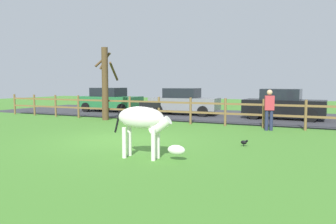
{
  "coord_description": "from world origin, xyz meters",
  "views": [
    {
      "loc": [
        5.89,
        -9.11,
        1.88
      ],
      "look_at": [
        1.19,
        1.02,
        0.9
      ],
      "focal_mm": 34.86,
      "sensor_mm": 36.0,
      "label": 1
    }
  ],
  "objects_px": {
    "zebra": "(144,122)",
    "parked_car_grey": "(184,101)",
    "parked_car_black": "(283,104)",
    "crow_on_grass": "(244,142)",
    "bare_tree": "(105,82)",
    "parked_car_green": "(110,99)",
    "visitor_near_fence": "(269,108)"
  },
  "relations": [
    {
      "from": "zebra",
      "to": "parked_car_grey",
      "type": "bearing_deg",
      "value": 106.98
    },
    {
      "from": "parked_car_black",
      "to": "parked_car_grey",
      "type": "height_order",
      "value": "same"
    },
    {
      "from": "zebra",
      "to": "parked_car_black",
      "type": "bearing_deg",
      "value": 77.89
    },
    {
      "from": "parked_car_black",
      "to": "crow_on_grass",
      "type": "bearing_deg",
      "value": -92.31
    },
    {
      "from": "zebra",
      "to": "parked_car_grey",
      "type": "relative_size",
      "value": 0.47
    },
    {
      "from": "bare_tree",
      "to": "crow_on_grass",
      "type": "relative_size",
      "value": 17.31
    },
    {
      "from": "parked_car_black",
      "to": "zebra",
      "type": "bearing_deg",
      "value": -102.11
    },
    {
      "from": "zebra",
      "to": "parked_car_black",
      "type": "distance_m",
      "value": 10.89
    },
    {
      "from": "parked_car_black",
      "to": "parked_car_grey",
      "type": "xyz_separation_m",
      "value": [
        -5.58,
        0.13,
        0.0
      ]
    },
    {
      "from": "parked_car_green",
      "to": "bare_tree",
      "type": "bearing_deg",
      "value": -57.92
    },
    {
      "from": "crow_on_grass",
      "to": "visitor_near_fence",
      "type": "distance_m",
      "value": 3.86
    },
    {
      "from": "parked_car_grey",
      "to": "parked_car_green",
      "type": "bearing_deg",
      "value": -179.01
    },
    {
      "from": "bare_tree",
      "to": "zebra",
      "type": "bearing_deg",
      "value": -48.43
    },
    {
      "from": "bare_tree",
      "to": "crow_on_grass",
      "type": "height_order",
      "value": "bare_tree"
    },
    {
      "from": "parked_car_green",
      "to": "parked_car_grey",
      "type": "height_order",
      "value": "same"
    },
    {
      "from": "parked_car_black",
      "to": "visitor_near_fence",
      "type": "bearing_deg",
      "value": -91.69
    },
    {
      "from": "visitor_near_fence",
      "to": "zebra",
      "type": "bearing_deg",
      "value": -108.64
    },
    {
      "from": "crow_on_grass",
      "to": "parked_car_grey",
      "type": "bearing_deg",
      "value": 122.81
    },
    {
      "from": "parked_car_green",
      "to": "visitor_near_fence",
      "type": "bearing_deg",
      "value": -21.95
    },
    {
      "from": "parked_car_black",
      "to": "visitor_near_fence",
      "type": "xyz_separation_m",
      "value": [
        -0.13,
        -4.24,
        0.06
      ]
    },
    {
      "from": "visitor_near_fence",
      "to": "crow_on_grass",
      "type": "bearing_deg",
      "value": -93.01
    },
    {
      "from": "zebra",
      "to": "parked_car_green",
      "type": "distance_m",
      "value": 13.64
    },
    {
      "from": "parked_car_green",
      "to": "crow_on_grass",
      "type": "bearing_deg",
      "value": -37.68
    },
    {
      "from": "bare_tree",
      "to": "parked_car_black",
      "type": "distance_m",
      "value": 9.24
    },
    {
      "from": "zebra",
      "to": "visitor_near_fence",
      "type": "relative_size",
      "value": 1.18
    },
    {
      "from": "parked_car_green",
      "to": "visitor_near_fence",
      "type": "distance_m",
      "value": 11.46
    },
    {
      "from": "visitor_near_fence",
      "to": "parked_car_grey",
      "type": "bearing_deg",
      "value": 141.25
    },
    {
      "from": "bare_tree",
      "to": "parked_car_black",
      "type": "bearing_deg",
      "value": 24.68
    },
    {
      "from": "bare_tree",
      "to": "parked_car_green",
      "type": "relative_size",
      "value": 0.92
    },
    {
      "from": "zebra",
      "to": "parked_car_black",
      "type": "xyz_separation_m",
      "value": [
        2.28,
        10.65,
        -0.08
      ]
    },
    {
      "from": "bare_tree",
      "to": "parked_car_green",
      "type": "bearing_deg",
      "value": 122.08
    },
    {
      "from": "crow_on_grass",
      "to": "visitor_near_fence",
      "type": "xyz_separation_m",
      "value": [
        0.2,
        3.77,
        0.78
      ]
    }
  ]
}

